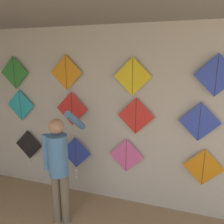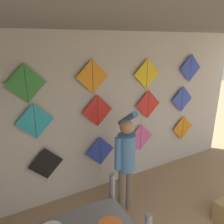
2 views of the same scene
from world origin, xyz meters
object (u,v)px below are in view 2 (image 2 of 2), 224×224
at_px(kite_1, 100,153).
at_px(kite_2, 141,137).
at_px(kite_0, 46,165).
at_px(kite_3, 183,128).
at_px(kite_8, 26,84).
at_px(kite_11, 191,68).
at_px(shopkeeper, 126,159).
at_px(kite_9, 93,77).
at_px(kite_10, 147,74).
at_px(kite_5, 98,111).
at_px(kite_6, 148,104).
at_px(kite_4, 35,121).
at_px(kite_7, 182,99).

height_order(kite_1, kite_2, kite_2).
distance_m(kite_0, kite_3, 2.96).
bearing_deg(kite_8, kite_11, 0.00).
xyz_separation_m(shopkeeper, kite_9, (-0.21, 0.69, 1.17)).
xyz_separation_m(kite_0, kite_10, (1.91, 0.00, 1.31)).
xyz_separation_m(kite_5, kite_6, (1.05, 0.00, -0.04)).
distance_m(kite_5, kite_6, 1.05).
bearing_deg(kite_11, shopkeeper, -160.50).
distance_m(kite_4, kite_11, 3.15).
xyz_separation_m(kite_7, kite_9, (-2.01, 0.00, 0.62)).
bearing_deg(kite_2, kite_9, 180.00).
distance_m(kite_2, kite_10, 1.24).
distance_m(kite_7, kite_11, 0.65).
xyz_separation_m(kite_1, kite_9, (-0.11, 0.00, 1.38)).
height_order(kite_1, kite_9, kite_9).
relative_size(shopkeeper, kite_7, 3.02).
distance_m(kite_2, kite_3, 1.13).
height_order(kite_1, kite_3, kite_3).
xyz_separation_m(kite_4, kite_11, (3.09, 0.00, 0.59)).
bearing_deg(kite_3, kite_1, -179.97).
distance_m(kite_2, kite_8, 2.34).
xyz_separation_m(kite_0, kite_4, (-0.09, 0.00, 0.76)).
xyz_separation_m(kite_3, kite_9, (-2.12, 0.00, 1.28)).
xyz_separation_m(kite_2, kite_3, (1.13, 0.00, -0.02)).
relative_size(kite_8, kite_11, 1.00).
height_order(kite_1, kite_10, kite_10).
relative_size(kite_6, kite_9, 1.00).
relative_size(kite_0, kite_1, 0.91).
relative_size(kite_1, kite_9, 1.38).
bearing_deg(kite_3, kite_2, 180.00).
bearing_deg(kite_9, kite_2, 0.00).
distance_m(shopkeeper, kite_2, 1.04).
bearing_deg(kite_11, kite_7, 180.00).
bearing_deg(kite_9, shopkeeper, -72.99).
relative_size(kite_2, kite_8, 1.00).
bearing_deg(kite_0, kite_6, 0.02).
xyz_separation_m(kite_3, kite_10, (-1.05, 0.00, 1.25)).
distance_m(kite_4, kite_8, 0.57).
relative_size(kite_1, kite_5, 1.38).
relative_size(kite_5, kite_7, 1.00).
height_order(kite_5, kite_7, kite_5).
distance_m(kite_2, kite_6, 0.67).
height_order(kite_7, kite_11, kite_11).
height_order(kite_0, kite_3, kite_3).
bearing_deg(kite_8, kite_0, -0.26).
bearing_deg(kite_5, kite_8, 180.00).
relative_size(kite_2, kite_5, 1.00).
height_order(kite_4, kite_6, kite_4).
bearing_deg(kite_10, kite_5, 180.00).
relative_size(kite_3, kite_8, 1.00).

